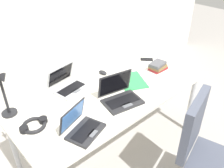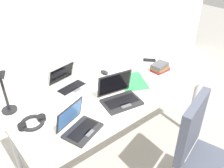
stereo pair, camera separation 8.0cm
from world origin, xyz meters
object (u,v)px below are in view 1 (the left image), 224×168
Objects in this scene: desk_lamp at (5,95)px; laptop_front_right at (68,85)px; headphones at (34,125)px; book_stack at (158,66)px; laptop_by_keyboard at (120,96)px; computer_mouse at (103,72)px; office_chair at (207,164)px; laptop_front_left at (82,127)px; cell_phone at (147,59)px; paper_folder_center at (132,81)px.

desk_lamp is 0.56m from laptop_front_right.
book_stack is (1.34, -0.06, 0.03)m from headphones.
book_stack is at bearing 10.78° from laptop_by_keyboard.
office_chair is at bearing -91.25° from computer_mouse.
laptop_front_left is at bearing -113.70° from laptop_front_right.
desk_lamp is at bearing 131.02° from office_chair.
laptop_front_right is at bearing 28.70° from headphones.
book_stack is at bearing -11.82° from desk_lamp.
laptop_by_keyboard is at bearing -169.22° from book_stack.
headphones is 1.37m from office_chair.
book_stack is 0.20× the size of office_chair.
desk_lamp reaches higher than headphones.
cell_phone is 0.64× the size of headphones.
cell_phone is (0.74, 0.35, -0.04)m from laptop_by_keyboard.
laptop_by_keyboard is 1.81× the size of book_stack.
paper_folder_center is (0.98, -0.04, -0.01)m from headphones.
paper_folder_center is 0.96m from office_chair.
book_stack is at bearing -38.02° from computer_mouse.
headphones is at bearing -72.28° from desk_lamp.
computer_mouse is 0.45× the size of headphones.
laptop_by_keyboard is 0.50m from laptop_front_right.
laptop_by_keyboard is 0.36× the size of office_chair.
laptop_front_right reaches higher than computer_mouse.
headphones is 0.98m from paper_folder_center.
cell_phone is at bearing -2.65° from desk_lamp.
computer_mouse reaches higher than paper_folder_center.
cell_phone is at bearing 19.87° from laptop_front_left.
desk_lamp is 1.45m from book_stack.
headphones is (-1.43, -0.16, 0.01)m from cell_phone.
laptop_by_keyboard is 1.65× the size of headphones.
laptop_front_right is at bearing 2.38° from desk_lamp.
laptop_front_right reaches higher than headphones.
cell_phone is (0.56, -0.09, -0.01)m from computer_mouse.
cell_phone is 0.25m from book_stack.
office_chair reaches higher than headphones.
computer_mouse is 0.90m from headphones.
laptop_front_right reaches higher than book_stack.
laptop_front_left reaches higher than paper_folder_center.
desk_lamp is 1.87× the size of headphones.
paper_folder_center is (-0.36, 0.02, -0.04)m from book_stack.
laptop_front_left is at bearing 155.15° from cell_phone.
laptop_front_left is 2.37× the size of cell_phone.
computer_mouse is 0.49× the size of book_stack.
laptop_front_right is 1.55× the size of headphones.
cell_phone is at bearing -13.23° from computer_mouse.
book_stack is (0.88, -0.32, -0.00)m from laptop_front_right.
book_stack is 0.63× the size of paper_folder_center.
cell_phone is at bearing 67.82° from book_stack.
office_chair is (0.07, -1.18, -0.36)m from computer_mouse.
office_chair is (1.01, -1.16, -0.54)m from desk_lamp.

